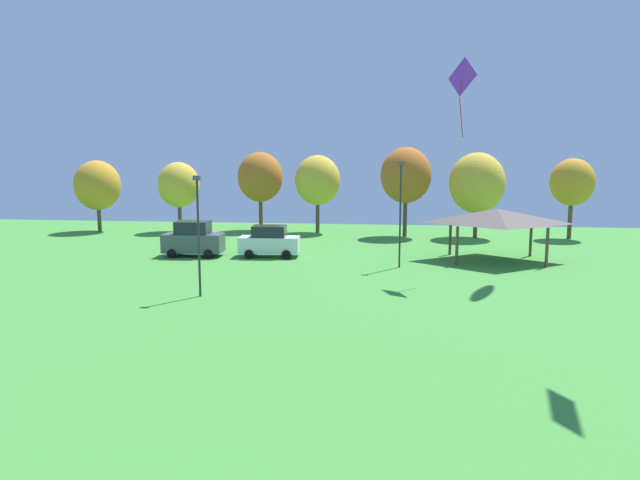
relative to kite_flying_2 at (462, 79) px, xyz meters
name	(u,v)px	position (x,y,z in m)	size (l,w,h in m)	color
kite_flying_2	(462,79)	(0.00, 0.00, 0.00)	(1.42, 1.78, 4.51)	purple
parked_car_leftmost	(193,239)	(-17.95, 5.11, -10.19)	(4.31, 2.24, 2.55)	#4C5156
parked_car_second_from_left	(269,241)	(-12.48, 5.57, -10.32)	(4.35, 2.21, 2.25)	silver
park_pavilion	(497,216)	(3.31, 5.95, -8.35)	(7.36, 5.58, 3.60)	brown
light_post_0	(400,209)	(-3.30, 2.57, -7.63)	(0.36, 0.20, 6.80)	#2D2D33
light_post_1	(198,229)	(-13.51, -6.56, -7.96)	(0.36, 0.20, 6.14)	#2D2D33
treeline_tree_0	(97,185)	(-31.81, 17.73, -6.99)	(4.31, 4.31, 6.83)	brown
treeline_tree_1	(179,185)	(-23.99, 18.45, -6.94)	(3.92, 3.92, 6.67)	brown
treeline_tree_2	(260,177)	(-16.48, 20.36, -6.23)	(4.36, 4.36, 7.62)	brown
treeline_tree_3	(318,180)	(-10.74, 19.35, -6.48)	(4.25, 4.25, 7.31)	brown
treeline_tree_4	(406,175)	(-2.58, 17.56, -5.93)	(4.52, 4.52, 8.00)	brown
treeline_tree_5	(477,183)	(3.61, 17.49, -6.58)	(4.84, 4.84, 7.53)	brown
treeline_tree_6	(572,182)	(11.74, 17.94, -6.49)	(3.73, 3.73, 7.02)	brown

